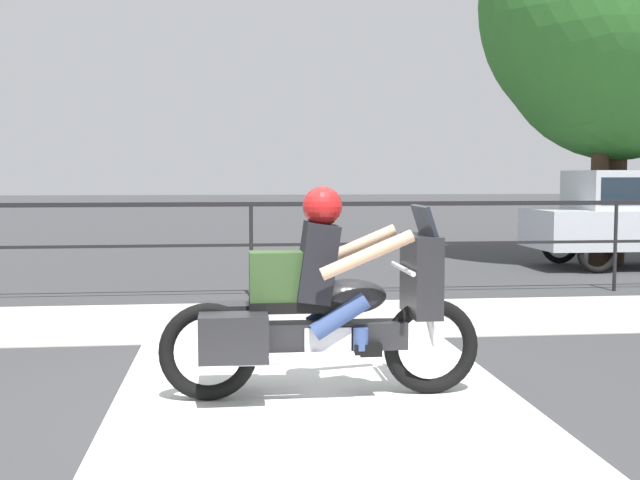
# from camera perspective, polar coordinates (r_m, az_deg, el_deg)

# --- Properties ---
(ground_plane) EXTENTS (120.00, 120.00, 0.00)m
(ground_plane) POSITION_cam_1_polar(r_m,az_deg,el_deg) (5.78, -3.43, -11.76)
(ground_plane) COLOR #38383A
(sidewalk_band) EXTENTS (44.00, 2.40, 0.01)m
(sidewalk_band) POSITION_cam_1_polar(r_m,az_deg,el_deg) (9.09, -4.58, -5.67)
(sidewalk_band) COLOR #B7B2A8
(sidewalk_band) RESTS_ON ground
(crosswalk_band) EXTENTS (2.97, 6.00, 0.01)m
(crosswalk_band) POSITION_cam_1_polar(r_m,az_deg,el_deg) (5.62, 0.32, -12.20)
(crosswalk_band) COLOR silver
(crosswalk_band) RESTS_ON ground
(fence_railing) EXTENTS (36.00, 0.05, 1.27)m
(fence_railing) POSITION_cam_1_polar(r_m,az_deg,el_deg) (10.68, -4.93, 1.25)
(fence_railing) COLOR black
(fence_railing) RESTS_ON ground
(motorcycle) EXTENTS (2.36, 0.76, 1.55)m
(motorcycle) POSITION_cam_1_polar(r_m,az_deg,el_deg) (5.87, 0.07, -4.72)
(motorcycle) COLOR black
(motorcycle) RESTS_ON ground
(tree_behind_sign) EXTENTS (4.51, 4.51, 6.85)m
(tree_behind_sign) POSITION_cam_1_polar(r_m,az_deg,el_deg) (15.84, 20.63, 14.30)
(tree_behind_sign) COLOR #473323
(tree_behind_sign) RESTS_ON ground
(tree_behind_car) EXTENTS (4.36, 4.36, 7.04)m
(tree_behind_car) POSITION_cam_1_polar(r_m,az_deg,el_deg) (15.46, 19.57, 15.59)
(tree_behind_car) COLOR #473323
(tree_behind_car) RESTS_ON ground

